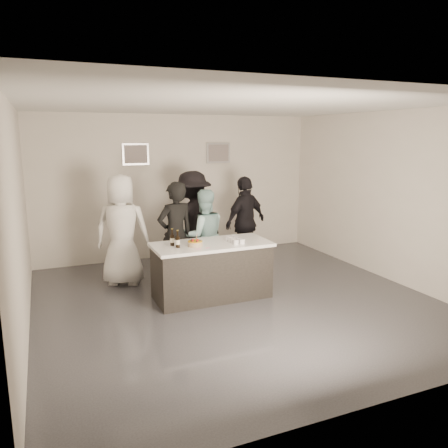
# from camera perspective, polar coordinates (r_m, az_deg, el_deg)

# --- Properties ---
(floor) EXTENTS (6.00, 6.00, 0.00)m
(floor) POSITION_cam_1_polar(r_m,az_deg,el_deg) (7.00, 1.61, -10.03)
(floor) COLOR #3D3D42
(floor) RESTS_ON ground
(ceiling) EXTENTS (6.00, 6.00, 0.00)m
(ceiling) POSITION_cam_1_polar(r_m,az_deg,el_deg) (6.53, 1.76, 15.29)
(ceiling) COLOR white
(wall_back) EXTENTS (6.00, 0.04, 3.00)m
(wall_back) POSITION_cam_1_polar(r_m,az_deg,el_deg) (9.39, -5.93, 4.88)
(wall_back) COLOR silver
(wall_back) RESTS_ON ground
(wall_front) EXTENTS (6.00, 0.04, 3.00)m
(wall_front) POSITION_cam_1_polar(r_m,az_deg,el_deg) (4.12, 19.23, -4.10)
(wall_front) COLOR silver
(wall_front) RESTS_ON ground
(wall_left) EXTENTS (0.04, 6.00, 3.00)m
(wall_left) POSITION_cam_1_polar(r_m,az_deg,el_deg) (6.03, -25.25, 0.22)
(wall_left) COLOR silver
(wall_left) RESTS_ON ground
(wall_right) EXTENTS (0.04, 6.00, 3.00)m
(wall_right) POSITION_cam_1_polar(r_m,az_deg,el_deg) (8.29, 20.95, 3.33)
(wall_right) COLOR silver
(wall_right) RESTS_ON ground
(picture_left) EXTENTS (0.54, 0.04, 0.44)m
(picture_left) POSITION_cam_1_polar(r_m,az_deg,el_deg) (9.09, -11.47, 8.93)
(picture_left) COLOR #B2B2B7
(picture_left) RESTS_ON wall_back
(picture_right) EXTENTS (0.54, 0.04, 0.44)m
(picture_right) POSITION_cam_1_polar(r_m,az_deg,el_deg) (9.61, -0.76, 9.27)
(picture_right) COLOR #B2B2B7
(picture_right) RESTS_ON wall_back
(bar_counter) EXTENTS (1.86, 0.86, 0.90)m
(bar_counter) POSITION_cam_1_polar(r_m,az_deg,el_deg) (7.02, -1.62, -6.07)
(bar_counter) COLOR white
(bar_counter) RESTS_ON ground
(cake) EXTENTS (0.23, 0.23, 0.07)m
(cake) POSITION_cam_1_polar(r_m,az_deg,el_deg) (6.71, -3.79, -2.58)
(cake) COLOR gold
(cake) RESTS_ON bar_counter
(beer_bottle_a) EXTENTS (0.07, 0.07, 0.26)m
(beer_bottle_a) POSITION_cam_1_polar(r_m,az_deg,el_deg) (6.75, -6.78, -1.75)
(beer_bottle_a) COLOR black
(beer_bottle_a) RESTS_ON bar_counter
(beer_bottle_b) EXTENTS (0.07, 0.07, 0.26)m
(beer_bottle_b) POSITION_cam_1_polar(r_m,az_deg,el_deg) (6.62, -6.08, -1.98)
(beer_bottle_b) COLOR black
(beer_bottle_b) RESTS_ON bar_counter
(tumbler_cluster) EXTENTS (0.19, 0.40, 0.08)m
(tumbler_cluster) POSITION_cam_1_polar(r_m,az_deg,el_deg) (6.96, 1.41, -2.05)
(tumbler_cluster) COLOR orange
(tumbler_cluster) RESTS_ON bar_counter
(candles) EXTENTS (0.24, 0.08, 0.01)m
(candles) POSITION_cam_1_polar(r_m,az_deg,el_deg) (6.55, -2.88, -3.23)
(candles) COLOR pink
(candles) RESTS_ON bar_counter
(person_main_black) EXTENTS (0.74, 0.57, 1.82)m
(person_main_black) POSITION_cam_1_polar(r_m,az_deg,el_deg) (7.44, -6.34, -1.46)
(person_main_black) COLOR black
(person_main_black) RESTS_ON ground
(person_main_blue) EXTENTS (0.84, 0.68, 1.65)m
(person_main_blue) POSITION_cam_1_polar(r_m,az_deg,el_deg) (7.75, -2.65, -1.52)
(person_main_blue) COLOR #98C7C7
(person_main_blue) RESTS_ON ground
(person_guest_left) EXTENTS (1.11, 0.94, 1.93)m
(person_guest_left) POSITION_cam_1_polar(r_m,az_deg,el_deg) (7.73, -13.17, -0.77)
(person_guest_left) COLOR white
(person_guest_left) RESTS_ON ground
(person_guest_right) EXTENTS (1.14, 0.82, 1.80)m
(person_guest_right) POSITION_cam_1_polar(r_m,az_deg,el_deg) (8.58, 2.81, 0.25)
(person_guest_right) COLOR black
(person_guest_right) RESTS_ON ground
(person_guest_back) EXTENTS (1.38, 1.00, 1.92)m
(person_guest_back) POSITION_cam_1_polar(r_m,az_deg,el_deg) (8.34, -4.08, 0.32)
(person_guest_back) COLOR black
(person_guest_back) RESTS_ON ground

